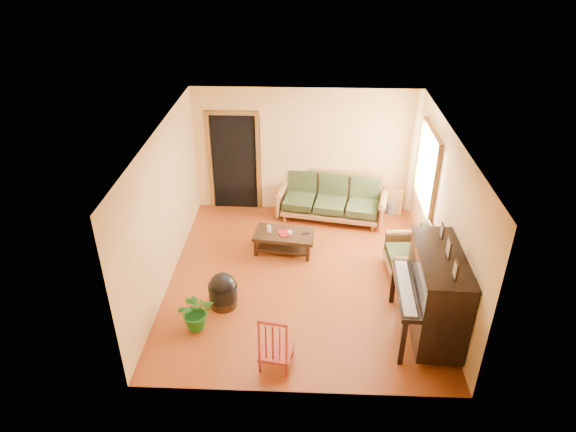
{
  "coord_description": "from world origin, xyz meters",
  "views": [
    {
      "loc": [
        0.07,
        -7.15,
        5.34
      ],
      "look_at": [
        -0.24,
        0.2,
        1.1
      ],
      "focal_mm": 32.0,
      "sensor_mm": 36.0,
      "label": 1
    }
  ],
  "objects_px": {
    "armchair": "(409,250)",
    "potted_plant": "(196,311)",
    "red_chair": "(276,339)",
    "footstool": "(223,294)",
    "sofa": "(331,199)",
    "piano": "(436,296)",
    "coffee_table": "(284,242)",
    "ceramic_crock": "(391,207)"
  },
  "relations": [
    {
      "from": "sofa",
      "to": "potted_plant",
      "type": "height_order",
      "value": "sofa"
    },
    {
      "from": "coffee_table",
      "to": "red_chair",
      "type": "relative_size",
      "value": 1.17
    },
    {
      "from": "sofa",
      "to": "footstool",
      "type": "xyz_separation_m",
      "value": [
        -1.78,
        -2.84,
        -0.24
      ]
    },
    {
      "from": "piano",
      "to": "footstool",
      "type": "xyz_separation_m",
      "value": [
        -3.17,
        0.49,
        -0.47
      ]
    },
    {
      "from": "sofa",
      "to": "armchair",
      "type": "height_order",
      "value": "sofa"
    },
    {
      "from": "ceramic_crock",
      "to": "potted_plant",
      "type": "bearing_deg",
      "value": -132.69
    },
    {
      "from": "piano",
      "to": "ceramic_crock",
      "type": "bearing_deg",
      "value": 94.17
    },
    {
      "from": "red_chair",
      "to": "ceramic_crock",
      "type": "bearing_deg",
      "value": 73.38
    },
    {
      "from": "piano",
      "to": "footstool",
      "type": "bearing_deg",
      "value": 173.58
    },
    {
      "from": "armchair",
      "to": "footstool",
      "type": "height_order",
      "value": "armchair"
    },
    {
      "from": "coffee_table",
      "to": "armchair",
      "type": "xyz_separation_m",
      "value": [
        2.17,
        -0.55,
        0.24
      ]
    },
    {
      "from": "sofa",
      "to": "potted_plant",
      "type": "bearing_deg",
      "value": -111.53
    },
    {
      "from": "footstool",
      "to": "red_chair",
      "type": "xyz_separation_m",
      "value": [
        0.92,
        -1.23,
        0.24
      ]
    },
    {
      "from": "armchair",
      "to": "red_chair",
      "type": "bearing_deg",
      "value": -136.69
    },
    {
      "from": "armchair",
      "to": "footstool",
      "type": "xyz_separation_m",
      "value": [
        -3.06,
        -1.04,
        -0.22
      ]
    },
    {
      "from": "sofa",
      "to": "footstool",
      "type": "distance_m",
      "value": 3.36
    },
    {
      "from": "red_chair",
      "to": "coffee_table",
      "type": "bearing_deg",
      "value": 100.2
    },
    {
      "from": "coffee_table",
      "to": "piano",
      "type": "distance_m",
      "value": 3.13
    },
    {
      "from": "sofa",
      "to": "red_chair",
      "type": "xyz_separation_m",
      "value": [
        -0.86,
        -4.07,
        -0.0
      ]
    },
    {
      "from": "coffee_table",
      "to": "piano",
      "type": "height_order",
      "value": "piano"
    },
    {
      "from": "sofa",
      "to": "ceramic_crock",
      "type": "relative_size",
      "value": 8.51
    },
    {
      "from": "potted_plant",
      "to": "footstool",
      "type": "bearing_deg",
      "value": 59.12
    },
    {
      "from": "armchair",
      "to": "potted_plant",
      "type": "bearing_deg",
      "value": -158.51
    },
    {
      "from": "sofa",
      "to": "ceramic_crock",
      "type": "xyz_separation_m",
      "value": [
        1.28,
        0.29,
        -0.34
      ]
    },
    {
      "from": "sofa",
      "to": "potted_plant",
      "type": "relative_size",
      "value": 3.62
    },
    {
      "from": "coffee_table",
      "to": "armchair",
      "type": "relative_size",
      "value": 1.23
    },
    {
      "from": "armchair",
      "to": "potted_plant",
      "type": "xyz_separation_m",
      "value": [
        -3.37,
        -1.57,
        -0.14
      ]
    },
    {
      "from": "coffee_table",
      "to": "footstool",
      "type": "distance_m",
      "value": 1.82
    },
    {
      "from": "armchair",
      "to": "potted_plant",
      "type": "relative_size",
      "value": 1.48
    },
    {
      "from": "armchair",
      "to": "red_chair",
      "type": "xyz_separation_m",
      "value": [
        -2.14,
        -2.27,
        0.02
      ]
    },
    {
      "from": "sofa",
      "to": "red_chair",
      "type": "height_order",
      "value": "sofa"
    },
    {
      "from": "red_chair",
      "to": "potted_plant",
      "type": "bearing_deg",
      "value": 159.84
    },
    {
      "from": "piano",
      "to": "footstool",
      "type": "relative_size",
      "value": 3.37
    },
    {
      "from": "coffee_table",
      "to": "sofa",
      "type": "bearing_deg",
      "value": 54.39
    },
    {
      "from": "piano",
      "to": "footstool",
      "type": "height_order",
      "value": "piano"
    },
    {
      "from": "red_chair",
      "to": "armchair",
      "type": "bearing_deg",
      "value": 56.25
    },
    {
      "from": "sofa",
      "to": "coffee_table",
      "type": "relative_size",
      "value": 2.0
    },
    {
      "from": "sofa",
      "to": "piano",
      "type": "height_order",
      "value": "piano"
    },
    {
      "from": "piano",
      "to": "potted_plant",
      "type": "bearing_deg",
      "value": -177.03
    },
    {
      "from": "sofa",
      "to": "footstool",
      "type": "relative_size",
      "value": 4.65
    },
    {
      "from": "piano",
      "to": "red_chair",
      "type": "bearing_deg",
      "value": -159.46
    },
    {
      "from": "footstool",
      "to": "red_chair",
      "type": "bearing_deg",
      "value": -53.23
    }
  ]
}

